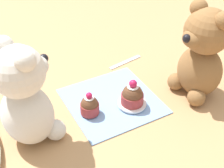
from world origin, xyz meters
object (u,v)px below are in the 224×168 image
(saucer_plate, at_px, (132,103))
(teddy_bear_cream, at_px, (26,97))
(teddy_bear_tan, at_px, (202,54))
(cupcake_near_tan_bear, at_px, (132,95))
(cupcake_near_cream_bear, at_px, (90,106))
(teaspoon, at_px, (125,62))

(saucer_plate, bearing_deg, teddy_bear_cream, 85.65)
(saucer_plate, bearing_deg, teddy_bear_tan, -100.18)
(teddy_bear_cream, relative_size, teddy_bear_tan, 0.99)
(teddy_bear_cream, height_order, saucer_plate, teddy_bear_cream)
(teddy_bear_tan, bearing_deg, cupcake_near_tan_bear, -102.72)
(cupcake_near_cream_bear, bearing_deg, teddy_bear_tan, -101.02)
(saucer_plate, xyz_separation_m, cupcake_near_tan_bear, (0.00, 0.00, 0.03))
(teddy_bear_tan, relative_size, teaspoon, 2.11)
(teddy_bear_cream, xyz_separation_m, teaspoon, (0.16, -0.33, -0.11))
(teddy_bear_tan, height_order, cupcake_near_cream_bear, teddy_bear_tan)
(teaspoon, bearing_deg, teddy_bear_tan, -76.14)
(teddy_bear_cream, bearing_deg, saucer_plate, -110.92)
(teddy_bear_tan, relative_size, saucer_plate, 3.36)
(teddy_bear_cream, bearing_deg, teaspoon, -81.05)
(teddy_bear_tan, distance_m, cupcake_near_tan_bear, 0.20)
(cupcake_near_cream_bear, distance_m, teaspoon, 0.25)
(cupcake_near_cream_bear, bearing_deg, teddy_bear_cream, 91.76)
(teddy_bear_tan, height_order, cupcake_near_tan_bear, teddy_bear_tan)
(teaspoon, bearing_deg, cupcake_near_tan_bear, -124.90)
(teaspoon, bearing_deg, teddy_bear_cream, -163.66)
(teddy_bear_cream, relative_size, cupcake_near_tan_bear, 3.49)
(cupcake_near_cream_bear, height_order, saucer_plate, cupcake_near_cream_bear)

